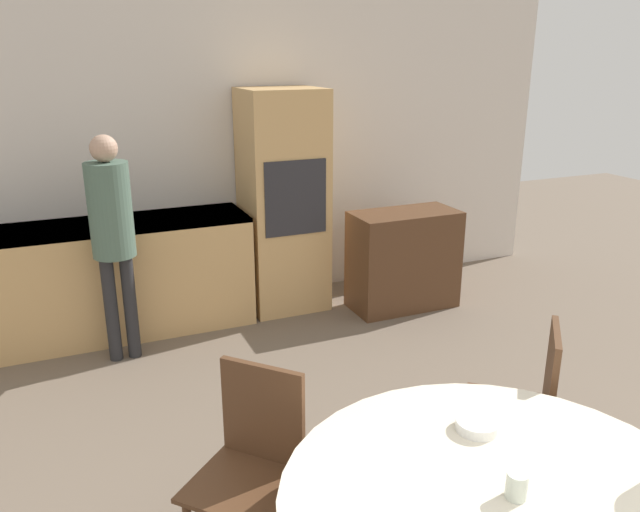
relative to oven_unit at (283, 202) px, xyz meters
The scene contains 9 objects.
wall_back 0.68m from the oven_unit, 143.73° to the left, with size 6.43×0.05×2.60m.
kitchen_counter 1.66m from the oven_unit, behind, with size 2.46×0.60×0.89m.
oven_unit is the anchor object (origin of this frame).
sideboard 1.14m from the oven_unit, 25.42° to the right, with size 0.90×0.45×0.84m.
chair_far_left 2.93m from the oven_unit, 112.73° to the right, with size 0.57×0.57×0.90m.
chair_far_right 2.81m from the oven_unit, 85.41° to the right, with size 0.56×0.56×0.90m.
person_standing 1.50m from the oven_unit, 160.84° to the right, with size 0.29×0.29×1.60m.
cup 3.52m from the oven_unit, 97.59° to the right, with size 0.07×0.07×0.09m.
bowl_near 3.14m from the oven_unit, 96.30° to the right, with size 0.17×0.17×0.04m.
Camera 1 is at (-1.27, -0.29, 2.11)m, focal length 35.00 mm.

